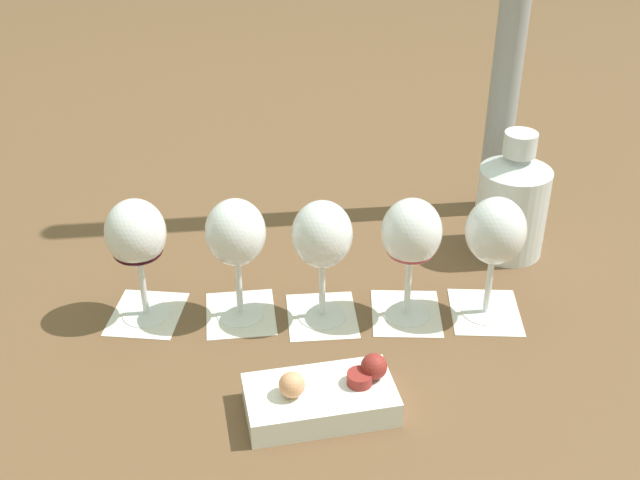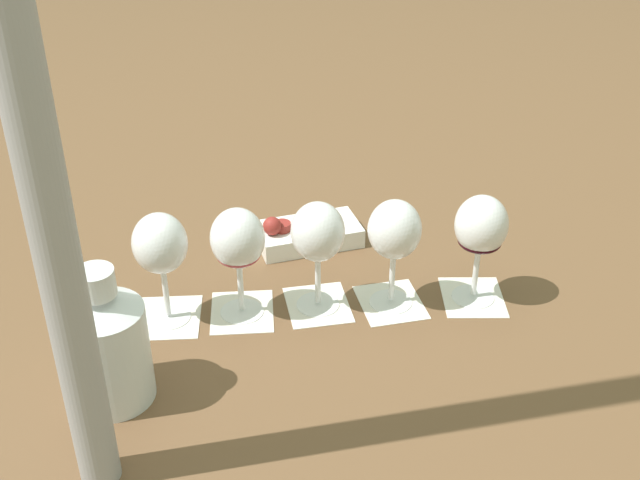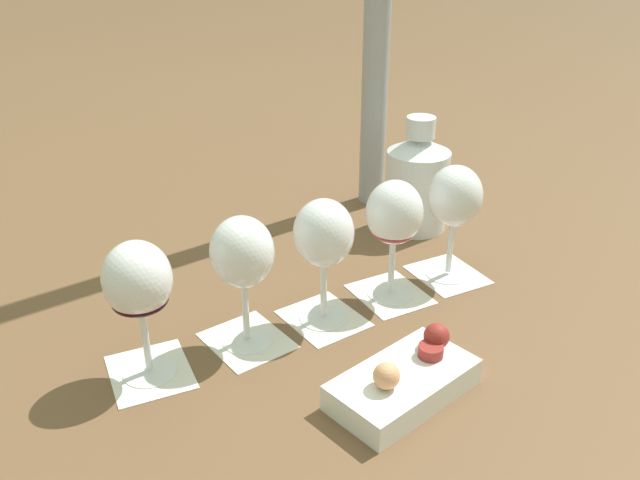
{
  "view_description": "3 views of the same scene",
  "coord_description": "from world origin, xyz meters",
  "views": [
    {
      "loc": [
        0.61,
        0.65,
        0.66
      ],
      "look_at": [
        -0.0,
        0.0,
        0.12
      ],
      "focal_mm": 45.0,
      "sensor_mm": 36.0,
      "label": 1
    },
    {
      "loc": [
        -0.76,
        -0.64,
        0.73
      ],
      "look_at": [
        -0.0,
        0.0,
        0.12
      ],
      "focal_mm": 45.0,
      "sensor_mm": 36.0,
      "label": 2
    },
    {
      "loc": [
        0.75,
        0.22,
        0.52
      ],
      "look_at": [
        -0.0,
        0.0,
        0.12
      ],
      "focal_mm": 38.0,
      "sensor_mm": 36.0,
      "label": 3
    }
  ],
  "objects": [
    {
      "name": "snack_dish",
      "position": [
        0.13,
        0.14,
        0.02
      ],
      "size": [
        0.2,
        0.17,
        0.06
      ],
      "color": "white",
      "rests_on": "ground_plane"
    },
    {
      "name": "tasting_card_2",
      "position": [
        0.0,
        0.01,
        0.0
      ],
      "size": [
        0.14,
        0.14,
        0.0
      ],
      "color": "silver",
      "rests_on": "ground_plane"
    },
    {
      "name": "wine_glass_0",
      "position": [
        -0.17,
        0.16,
        0.12
      ],
      "size": [
        0.08,
        0.08,
        0.17
      ],
      "color": "white",
      "rests_on": "tasting_card_0"
    },
    {
      "name": "tasting_card_3",
      "position": [
        0.08,
        -0.07,
        0.0
      ],
      "size": [
        0.14,
        0.14,
        0.0
      ],
      "color": "silver",
      "rests_on": "ground_plane"
    },
    {
      "name": "tasting_card_0",
      "position": [
        -0.17,
        0.16,
        0.0
      ],
      "size": [
        0.14,
        0.14,
        0.0
      ],
      "color": "silver",
      "rests_on": "ground_plane"
    },
    {
      "name": "ground_plane",
      "position": [
        0.0,
        0.0,
        0.0
      ],
      "size": [
        8.0,
        8.0,
        0.0
      ],
      "primitive_type": "plane",
      "color": "brown"
    },
    {
      "name": "wine_glass_3",
      "position": [
        0.08,
        -0.07,
        0.12
      ],
      "size": [
        0.08,
        0.08,
        0.17
      ],
      "color": "white",
      "rests_on": "tasting_card_3"
    },
    {
      "name": "wine_glass_4",
      "position": [
        0.17,
        -0.16,
        0.12
      ],
      "size": [
        0.08,
        0.08,
        0.17
      ],
      "color": "white",
      "rests_on": "tasting_card_4"
    },
    {
      "name": "tasting_card_1",
      "position": [
        -0.09,
        0.08,
        0.0
      ],
      "size": [
        0.14,
        0.14,
        0.0
      ],
      "color": "silver",
      "rests_on": "ground_plane"
    },
    {
      "name": "ceramic_vase",
      "position": [
        -0.33,
        0.08,
        0.09
      ],
      "size": [
        0.11,
        0.11,
        0.2
      ],
      "color": "silver",
      "rests_on": "ground_plane"
    },
    {
      "name": "umbrella_pole",
      "position": [
        -0.42,
        -0.02,
        0.52
      ],
      "size": [
        0.05,
        0.05,
        1.04
      ],
      "color": "#99999E",
      "rests_on": "ground_plane"
    },
    {
      "name": "wine_glass_2",
      "position": [
        0.0,
        0.01,
        0.12
      ],
      "size": [
        0.08,
        0.08,
        0.17
      ],
      "color": "white",
      "rests_on": "tasting_card_2"
    },
    {
      "name": "wine_glass_1",
      "position": [
        -0.09,
        0.08,
        0.12
      ],
      "size": [
        0.08,
        0.08,
        0.17
      ],
      "color": "white",
      "rests_on": "tasting_card_1"
    },
    {
      "name": "tasting_card_4",
      "position": [
        0.17,
        -0.16,
        0.0
      ],
      "size": [
        0.14,
        0.14,
        0.0
      ],
      "color": "silver",
      "rests_on": "ground_plane"
    }
  ]
}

